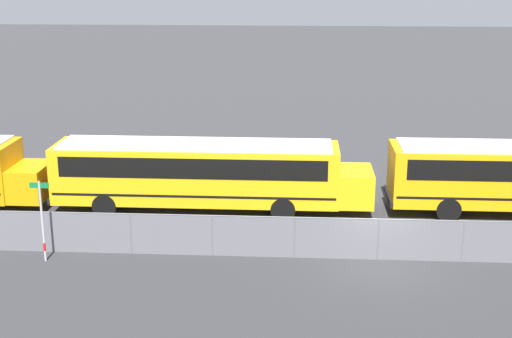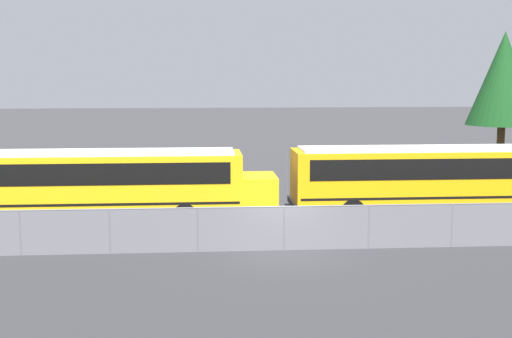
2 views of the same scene
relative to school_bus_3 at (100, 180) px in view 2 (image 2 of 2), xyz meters
The scene contains 6 objects.
ground_plane 8.77m from the school_bus_3, 35.29° to the right, with size 200.00×200.00×0.00m, color #38383A.
road_strip 13.13m from the school_bus_3, 57.42° to the right, with size 160.52×12.00×0.01m.
fence 8.64m from the school_bus_3, 35.30° to the right, with size 126.59×0.07×1.59m.
school_bus_3 is the anchor object (origin of this frame).
school_bus_4 14.42m from the school_bus_3, ahead, with size 13.72×2.60×3.02m.
tree_2 23.91m from the school_bus_3, 25.52° to the left, with size 4.06×4.06×8.48m.
Camera 2 is at (-2.90, -24.25, 6.22)m, focal length 50.00 mm.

